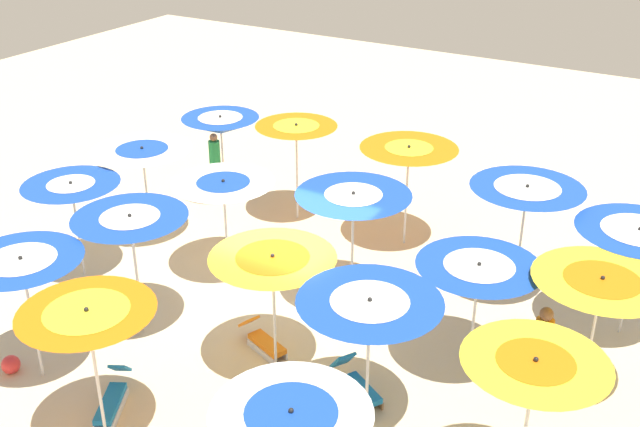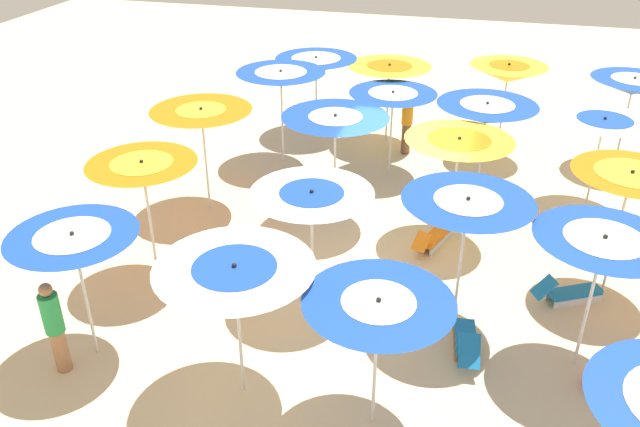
# 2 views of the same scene
# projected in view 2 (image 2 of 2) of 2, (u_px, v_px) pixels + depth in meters

# --- Properties ---
(ground) EXTENTS (43.09, 43.09, 0.04)m
(ground) POSITION_uv_depth(u_px,v_px,m) (399.00, 240.00, 13.79)
(ground) COLOR beige
(beach_umbrella_0) EXTENTS (2.29, 2.29, 2.27)m
(beach_umbrella_0) POSITION_uv_depth(u_px,v_px,m) (316.00, 64.00, 18.10)
(beach_umbrella_0) COLOR silver
(beach_umbrella_0) RESTS_ON ground
(beach_umbrella_1) EXTENTS (2.25, 2.25, 2.49)m
(beach_umbrella_1) POSITION_uv_depth(u_px,v_px,m) (281.00, 79.00, 16.22)
(beach_umbrella_1) COLOR silver
(beach_umbrella_1) RESTS_ON ground
(beach_umbrella_2) EXTENTS (2.20, 2.20, 2.45)m
(beach_umbrella_2) POSITION_uv_depth(u_px,v_px,m) (202.00, 117.00, 13.95)
(beach_umbrella_2) COLOR silver
(beach_umbrella_2) RESTS_ON ground
(beach_umbrella_3) EXTENTS (1.96, 1.96, 2.49)m
(beach_umbrella_3) POSITION_uv_depth(u_px,v_px,m) (143.00, 172.00, 11.49)
(beach_umbrella_3) COLOR silver
(beach_umbrella_3) RESTS_ON ground
(beach_umbrella_4) EXTENTS (1.96, 1.96, 2.31)m
(beach_umbrella_4) POSITION_uv_depth(u_px,v_px,m) (75.00, 247.00, 9.70)
(beach_umbrella_4) COLOR silver
(beach_umbrella_4) RESTS_ON ground
(beach_umbrella_5) EXTENTS (2.25, 2.25, 2.26)m
(beach_umbrella_5) POSITION_uv_depth(u_px,v_px,m) (389.00, 72.00, 17.47)
(beach_umbrella_5) COLOR silver
(beach_umbrella_5) RESTS_ON ground
(beach_umbrella_6) EXTENTS (2.15, 2.15, 2.16)m
(beach_umbrella_6) POSITION_uv_depth(u_px,v_px,m) (393.00, 100.00, 15.83)
(beach_umbrella_6) COLOR silver
(beach_umbrella_6) RESTS_ON ground
(beach_umbrella_7) EXTENTS (2.25, 2.25, 2.51)m
(beach_umbrella_7) POSITION_uv_depth(u_px,v_px,m) (335.00, 124.00, 13.43)
(beach_umbrella_7) COLOR silver
(beach_umbrella_7) RESTS_ON ground
(beach_umbrella_8) EXTENTS (2.15, 2.15, 2.22)m
(beach_umbrella_8) POSITION_uv_depth(u_px,v_px,m) (312.00, 202.00, 11.07)
(beach_umbrella_8) COLOR silver
(beach_umbrella_8) RESTS_ON ground
(beach_umbrella_9) EXTENTS (2.26, 2.26, 2.31)m
(beach_umbrella_9) POSITION_uv_depth(u_px,v_px,m) (235.00, 276.00, 8.92)
(beach_umbrella_9) COLOR silver
(beach_umbrella_9) RESTS_ON ground
(beach_umbrella_10) EXTENTS (1.95, 1.95, 2.56)m
(beach_umbrella_10) POSITION_uv_depth(u_px,v_px,m) (508.00, 74.00, 16.50)
(beach_umbrella_10) COLOR silver
(beach_umbrella_10) RESTS_ON ground
(beach_umbrella_11) EXTENTS (2.24, 2.24, 2.38)m
(beach_umbrella_11) POSITION_uv_depth(u_px,v_px,m) (486.00, 113.00, 14.46)
(beach_umbrella_11) COLOR silver
(beach_umbrella_11) RESTS_ON ground
(beach_umbrella_12) EXTENTS (2.16, 2.16, 2.33)m
(beach_umbrella_12) POSITION_uv_depth(u_px,v_px,m) (458.00, 149.00, 12.85)
(beach_umbrella_12) COLOR silver
(beach_umbrella_12) RESTS_ON ground
(beach_umbrella_13) EXTENTS (2.11, 2.11, 2.49)m
(beach_umbrella_13) POSITION_uv_depth(u_px,v_px,m) (467.00, 211.00, 10.27)
(beach_umbrella_13) COLOR silver
(beach_umbrella_13) RESTS_ON ground
(beach_umbrella_14) EXTENTS (2.02, 2.02, 2.19)m
(beach_umbrella_14) POSITION_uv_depth(u_px,v_px,m) (378.00, 314.00, 8.46)
(beach_umbrella_14) COLOR silver
(beach_umbrella_14) RESTS_ON ground
(beach_umbrella_15) EXTENTS (2.08, 2.08, 2.39)m
(beach_umbrella_15) POSITION_uv_depth(u_px,v_px,m) (633.00, 86.00, 16.03)
(beach_umbrella_15) COLOR silver
(beach_umbrella_15) RESTS_ON ground
(beach_umbrella_16) EXTENTS (2.08, 2.08, 2.20)m
(beach_umbrella_16) POSITION_uv_depth(u_px,v_px,m) (603.00, 126.00, 14.15)
(beach_umbrella_16) COLOR silver
(beach_umbrella_16) RESTS_ON ground
(beach_umbrella_17) EXTENTS (2.01, 2.01, 2.51)m
(beach_umbrella_17) POSITION_uv_depth(u_px,v_px,m) (630.00, 182.00, 11.05)
(beach_umbrella_17) COLOR silver
(beach_umbrella_17) RESTS_ON ground
(beach_umbrella_18) EXTENTS (2.04, 2.04, 2.41)m
(beach_umbrella_18) POSITION_uv_depth(u_px,v_px,m) (602.00, 250.00, 9.41)
(beach_umbrella_18) COLOR silver
(beach_umbrella_18) RESTS_ON ground
(lounger_0) EXTENTS (0.49, 1.30, 0.63)m
(lounger_0) POSITION_uv_depth(u_px,v_px,m) (466.00, 341.00, 10.60)
(lounger_0) COLOR olive
(lounger_0) RESTS_ON ground
(lounger_1) EXTENTS (1.33, 0.91, 0.59)m
(lounger_1) POSITION_uv_depth(u_px,v_px,m) (570.00, 292.00, 11.80)
(lounger_1) COLOR silver
(lounger_1) RESTS_ON ground
(lounger_3) EXTENTS (0.91, 1.20, 0.63)m
(lounger_3) POSITION_uv_depth(u_px,v_px,m) (453.00, 195.00, 15.13)
(lounger_3) COLOR olive
(lounger_3) RESTS_ON ground
(lounger_4) EXTENTS (0.71, 1.21, 0.53)m
(lounger_4) POSITION_uv_depth(u_px,v_px,m) (432.00, 239.00, 13.43)
(lounger_4) COLOR silver
(lounger_4) RESTS_ON ground
(beachgoer_0) EXTENTS (0.30, 0.30, 1.80)m
(beachgoer_0) POSITION_uv_depth(u_px,v_px,m) (407.00, 120.00, 17.31)
(beachgoer_0) COLOR brown
(beachgoer_0) RESTS_ON ground
(beachgoer_1) EXTENTS (0.30, 0.30, 1.64)m
(beachgoer_1) POSITION_uv_depth(u_px,v_px,m) (55.00, 326.00, 9.93)
(beachgoer_1) COLOR #A3704C
(beachgoer_1) RESTS_ON ground
(beach_ball) EXTENTS (0.33, 0.33, 0.33)m
(beach_ball) POSITION_uv_depth(u_px,v_px,m) (594.00, 380.00, 9.87)
(beach_ball) COLOR red
(beach_ball) RESTS_ON ground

